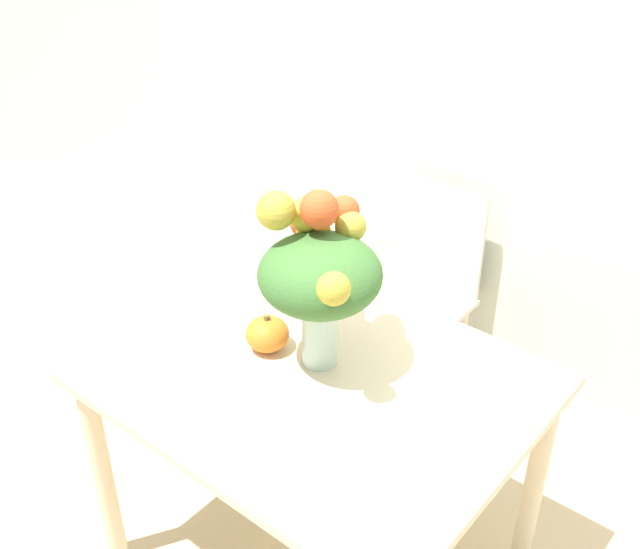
% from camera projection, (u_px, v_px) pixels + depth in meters
% --- Properties ---
extents(wall_back, '(8.00, 0.06, 2.70)m').
position_uv_depth(wall_back, '(529.00, 66.00, 2.44)').
color(wall_back, silver).
rests_on(wall_back, ground_plane).
extents(dining_table, '(1.14, 0.92, 0.75)m').
position_uv_depth(dining_table, '(317.00, 404.00, 2.09)').
color(dining_table, beige).
rests_on(dining_table, ground_plane).
extents(flower_vase, '(0.38, 0.35, 0.50)m').
position_uv_depth(flower_vase, '(319.00, 268.00, 1.95)').
color(flower_vase, '#B2CCBC').
rests_on(flower_vase, dining_table).
extents(pumpkin, '(0.12, 0.12, 0.11)m').
position_uv_depth(pumpkin, '(268.00, 333.00, 2.11)').
color(pumpkin, orange).
rests_on(pumpkin, dining_table).
extents(dining_chair_near_window, '(0.42, 0.42, 0.90)m').
position_uv_depth(dining_chair_near_window, '(413.00, 296.00, 2.86)').
color(dining_chair_near_window, silver).
rests_on(dining_chair_near_window, ground_plane).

